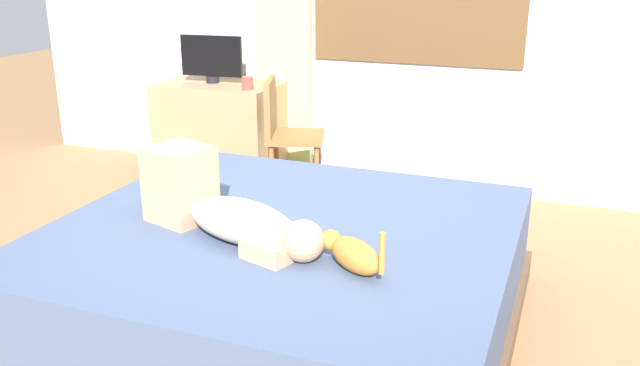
{
  "coord_description": "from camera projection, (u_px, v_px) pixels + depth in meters",
  "views": [
    {
      "loc": [
        1.18,
        -2.62,
        1.66
      ],
      "look_at": [
        0.12,
        0.14,
        0.66
      ],
      "focal_mm": 38.15,
      "sensor_mm": 36.0,
      "label": 1
    }
  ],
  "objects": [
    {
      "name": "tv_monitor",
      "position": [
        212.0,
        58.0,
        5.04
      ],
      "size": [
        0.48,
        0.1,
        0.35
      ],
      "color": "black",
      "rests_on": "desk"
    },
    {
      "name": "ground_plane",
      "position": [
        287.0,
        319.0,
        3.25
      ],
      "size": [
        16.0,
        16.0,
        0.0
      ],
      "primitive_type": "plane",
      "color": "olive"
    },
    {
      "name": "cup",
      "position": [
        247.0,
        83.0,
        4.82
      ],
      "size": [
        0.08,
        0.08,
        0.09
      ],
      "primitive_type": "cylinder",
      "color": "#B23D38",
      "rests_on": "desk"
    },
    {
      "name": "bed",
      "position": [
        284.0,
        277.0,
        3.11
      ],
      "size": [
        2.05,
        1.94,
        0.51
      ],
      "color": "brown",
      "rests_on": "ground"
    },
    {
      "name": "desk",
      "position": [
        221.0,
        131.0,
        5.2
      ],
      "size": [
        0.9,
        0.56,
        0.74
      ],
      "color": "#997A56",
      "rests_on": "ground"
    },
    {
      "name": "curtain_left",
      "position": [
        283.0,
        17.0,
        5.04
      ],
      "size": [
        0.44,
        0.06,
        2.43
      ],
      "primitive_type": "cube",
      "color": "#ADCC75",
      "rests_on": "ground"
    },
    {
      "name": "person_lying",
      "position": [
        225.0,
        209.0,
        2.9
      ],
      "size": [
        0.93,
        0.49,
        0.34
      ],
      "color": "#CCB299",
      "rests_on": "bed"
    },
    {
      "name": "chair_by_desk",
      "position": [
        285.0,
        130.0,
        4.66
      ],
      "size": [
        0.48,
        0.48,
        0.86
      ],
      "color": "brown",
      "rests_on": "ground"
    },
    {
      "name": "cat",
      "position": [
        352.0,
        253.0,
        2.59
      ],
      "size": [
        0.31,
        0.24,
        0.21
      ],
      "color": "#C67A2D",
      "rests_on": "bed"
    }
  ]
}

